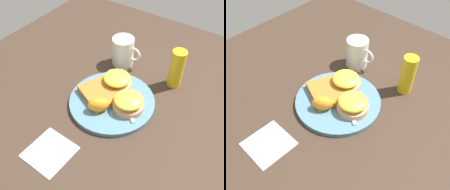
# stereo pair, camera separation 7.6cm
# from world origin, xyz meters

# --- Properties ---
(ground_plane) EXTENTS (1.10, 1.10, 0.00)m
(ground_plane) POSITION_xyz_m (0.00, 0.00, 0.00)
(ground_plane) COLOR #38281E
(plate) EXTENTS (0.25, 0.25, 0.01)m
(plate) POSITION_xyz_m (0.00, 0.00, 0.01)
(plate) COLOR slate
(plate) RESTS_ON ground_plane
(sandwich_benedict_left) EXTENTS (0.09, 0.09, 0.05)m
(sandwich_benedict_left) POSITION_xyz_m (0.06, 0.00, 0.04)
(sandwich_benedict_left) COLOR tan
(sandwich_benedict_left) RESTS_ON plate
(sandwich_benedict_right) EXTENTS (0.09, 0.09, 0.05)m
(sandwich_benedict_right) POSITION_xyz_m (-0.02, 0.06, 0.04)
(sandwich_benedict_right) COLOR tan
(sandwich_benedict_right) RESTS_ON plate
(hashbrown_patty) EXTENTS (0.14, 0.13, 0.02)m
(hashbrown_patty) POSITION_xyz_m (-0.04, -0.01, 0.02)
(hashbrown_patty) COLOR #AF6826
(hashbrown_patty) RESTS_ON plate
(orange_wedge) EXTENTS (0.07, 0.07, 0.04)m
(orange_wedge) POSITION_xyz_m (-0.01, -0.05, 0.04)
(orange_wedge) COLOR orange
(orange_wedge) RESTS_ON plate
(fork) EXTENTS (0.19, 0.17, 0.00)m
(fork) POSITION_xyz_m (-0.00, 0.05, 0.02)
(fork) COLOR silver
(fork) RESTS_ON plate
(cup) EXTENTS (0.11, 0.07, 0.10)m
(cup) POSITION_xyz_m (-0.08, 0.18, 0.05)
(cup) COLOR silver
(cup) RESTS_ON ground_plane
(napkin) EXTENTS (0.11, 0.11, 0.00)m
(napkin) POSITION_xyz_m (-0.03, -0.23, 0.00)
(napkin) COLOR white
(napkin) RESTS_ON ground_plane
(condiment_bottle) EXTENTS (0.04, 0.04, 0.13)m
(condiment_bottle) POSITION_xyz_m (0.12, 0.18, 0.06)
(condiment_bottle) COLOR gold
(condiment_bottle) RESTS_ON ground_plane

